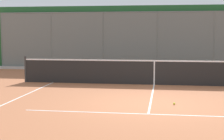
{
  "coord_description": "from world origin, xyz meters",
  "views": [
    {
      "loc": [
        -0.36,
        9.91,
        2.01
      ],
      "look_at": [
        0.97,
        0.91,
        1.05
      ],
      "focal_mm": 56.42,
      "sensor_mm": 36.0,
      "label": 1
    }
  ],
  "objects": [
    {
      "name": "tennis_ball_mid_court",
      "position": [
        -0.67,
        0.02,
        0.03
      ],
      "size": [
        0.07,
        0.07,
        0.07
      ],
      "primitive_type": "sphere",
      "color": "#D6E042",
      "rests_on": "ground"
    },
    {
      "name": "court_line_markings",
      "position": [
        0.0,
        1.63,
        0.0
      ],
      "size": [
        8.23,
        9.19,
        0.01
      ],
      "color": "white",
      "rests_on": "ground"
    },
    {
      "name": "fence_backdrop",
      "position": [
        0.0,
        -9.47,
        1.72
      ],
      "size": [
        20.4,
        1.37,
        3.47
      ],
      "color": "slate",
      "rests_on": "ground"
    },
    {
      "name": "ground_plane",
      "position": [
        0.0,
        0.0,
        0.0
      ],
      "size": [
        60.0,
        60.0,
        0.0
      ],
      "primitive_type": "plane",
      "color": "#A8603D"
    },
    {
      "name": "tennis_net",
      "position": [
        0.0,
        -3.74,
        0.49
      ],
      "size": [
        10.58,
        0.09,
        1.07
      ],
      "color": "#2D2D2D",
      "rests_on": "ground"
    }
  ]
}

